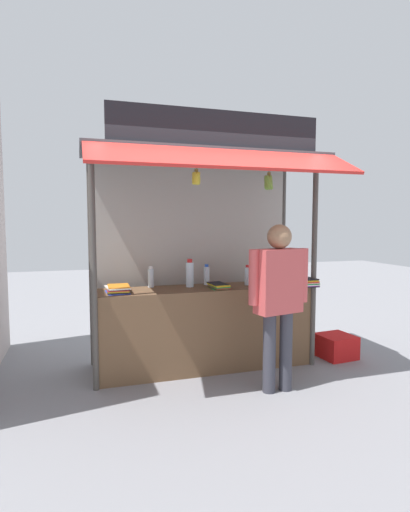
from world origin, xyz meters
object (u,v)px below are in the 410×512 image
(magazine_stack_front_left, at_px, (118,289))
(plastic_crate, at_px, (336,346))
(water_bottle_left, at_px, (190,274))
(magazine_stack_mid_right, at_px, (304,282))
(water_bottle_front_right, at_px, (207,275))
(water_bottle_right, at_px, (257,272))
(water_bottle_rear_center, at_px, (247,276))
(water_bottle_back_right, at_px, (151,277))
(vendor_person, at_px, (279,292))
(banana_bunch_rightmost, at_px, (196,178))
(banana_bunch_inner_left, at_px, (269,182))
(magazine_stack_far_right, at_px, (219,286))

(magazine_stack_front_left, relative_size, plastic_crate, 0.83)
(water_bottle_left, distance_m, magazine_stack_mid_right, 1.31)
(water_bottle_front_right, bearing_deg, water_bottle_right, -18.61)
(water_bottle_left, relative_size, water_bottle_rear_center, 1.34)
(water_bottle_right, distance_m, water_bottle_left, 0.78)
(water_bottle_rear_center, bearing_deg, magazine_stack_front_left, -176.77)
(water_bottle_back_right, distance_m, water_bottle_rear_center, 1.10)
(water_bottle_rear_center, relative_size, magazine_stack_front_left, 0.72)
(water_bottle_left, distance_m, vendor_person, 1.11)
(water_bottle_right, xyz_separation_m, magazine_stack_mid_right, (0.50, -0.21, -0.10))
(magazine_stack_front_left, relative_size, vendor_person, 0.20)
(banana_bunch_rightmost, bearing_deg, water_bottle_back_right, 122.34)
(banana_bunch_inner_left, bearing_deg, water_bottle_rear_center, 97.95)
(water_bottle_rear_center, bearing_deg, vendor_person, -92.74)
(water_bottle_front_right, height_order, vendor_person, vendor_person)
(magazine_stack_front_left, bearing_deg, water_bottle_back_right, 33.91)
(water_bottle_right, bearing_deg, magazine_stack_far_right, -170.56)
(magazine_stack_front_left, distance_m, plastic_crate, 2.68)
(water_bottle_back_right, xyz_separation_m, magazine_stack_front_left, (-0.38, -0.26, -0.07))
(magazine_stack_mid_right, xyz_separation_m, banana_bunch_rightmost, (-1.33, -0.17, 1.11))
(banana_bunch_rightmost, distance_m, plastic_crate, 2.65)
(banana_bunch_inner_left, bearing_deg, water_bottle_left, 147.14)
(banana_bunch_inner_left, bearing_deg, magazine_stack_far_right, 145.81)
(water_bottle_front_right, bearing_deg, plastic_crate, -12.52)
(plastic_crate, bearing_deg, magazine_stack_far_right, 177.11)
(magazine_stack_mid_right, bearing_deg, water_bottle_rear_center, 158.85)
(vendor_person, bearing_deg, water_bottle_right, 67.69)
(magazine_stack_mid_right, bearing_deg, water_bottle_right, 156.85)
(magazine_stack_far_right, bearing_deg, magazine_stack_front_left, 179.01)
(water_bottle_front_right, height_order, plastic_crate, water_bottle_front_right)
(water_bottle_left, bearing_deg, vendor_person, -55.36)
(water_bottle_front_right, xyz_separation_m, water_bottle_right, (0.54, -0.18, 0.04))
(water_bottle_left, distance_m, magazine_stack_far_right, 0.35)
(water_bottle_left, distance_m, water_bottle_back_right, 0.43)
(vendor_person, distance_m, plastic_crate, 1.55)
(water_bottle_front_right, relative_size, water_bottle_rear_center, 1.02)
(water_bottle_left, relative_size, banana_bunch_inner_left, 1.14)
(water_bottle_back_right, distance_m, plastic_crate, 2.37)
(water_bottle_front_right, bearing_deg, magazine_stack_far_right, -78.25)
(banana_bunch_inner_left, bearing_deg, magazine_stack_front_left, 168.21)
(water_bottle_right, distance_m, magazine_stack_front_left, 1.58)
(water_bottle_rear_center, height_order, magazine_stack_far_right, water_bottle_rear_center)
(magazine_stack_front_left, height_order, plastic_crate, magazine_stack_front_left)
(water_bottle_rear_center, bearing_deg, magazine_stack_far_right, -165.24)
(water_bottle_rear_center, distance_m, vendor_person, 0.84)
(water_bottle_back_right, distance_m, magazine_stack_front_left, 0.47)
(water_bottle_front_right, xyz_separation_m, magazine_stack_mid_right, (1.04, -0.40, -0.07))
(water_bottle_right, distance_m, water_bottle_rear_center, 0.11)
(magazine_stack_far_right, relative_size, banana_bunch_rightmost, 1.25)
(magazine_stack_far_right, height_order, banana_bunch_rightmost, banana_bunch_rightmost)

